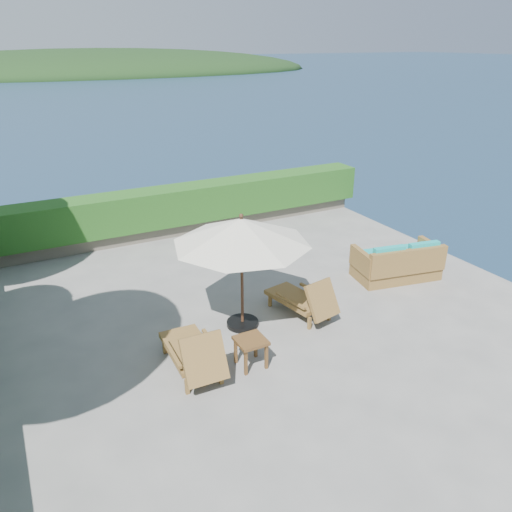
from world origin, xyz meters
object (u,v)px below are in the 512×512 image
lounge_right (304,299)px  side_table (251,344)px  wicker_loveseat (398,264)px  patio_umbrella (241,232)px  lounge_left (194,352)px

lounge_right → side_table: size_ratio=3.16×
lounge_right → side_table: (-1.72, -1.01, 0.05)m
lounge_right → wicker_loveseat: wicker_loveseat is taller
lounge_right → patio_umbrella: bearing=158.3°
lounge_left → side_table: lounge_left is taller
side_table → lounge_left: bearing=164.2°
lounge_right → wicker_loveseat: bearing=-2.2°
side_table → lounge_right: bearing=30.4°
patio_umbrella → side_table: size_ratio=5.49×
patio_umbrella → lounge_left: 2.29m
patio_umbrella → side_table: 2.01m
lounge_left → wicker_loveseat: bearing=14.1°
lounge_left → lounge_right: lounge_left is taller
lounge_left → lounge_right: size_ratio=1.01×
patio_umbrella → lounge_left: patio_umbrella is taller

